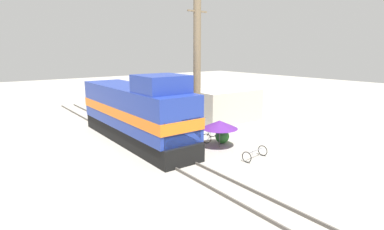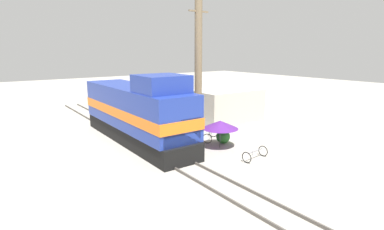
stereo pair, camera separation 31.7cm
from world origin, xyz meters
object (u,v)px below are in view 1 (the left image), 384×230
object	(u,v)px
utility_pole	(197,66)
vendor_umbrella	(220,124)
billboard_sign	(190,100)
bicycle	(209,135)
person_bystander	(200,131)
bicycle_spare	(255,154)
locomotive	(137,113)

from	to	relation	value
utility_pole	vendor_umbrella	xyz separation A→B (m)	(-0.85, -3.67, -3.80)
billboard_sign	bicycle	bearing A→B (deg)	-110.64
billboard_sign	bicycle	size ratio (longest dim) A/B	1.57
bicycle	person_bystander	bearing A→B (deg)	66.43
vendor_umbrella	bicycle	world-z (taller)	vendor_umbrella
person_bystander	bicycle_spare	size ratio (longest dim) A/B	0.93
vendor_umbrella	bicycle_spare	xyz separation A→B (m)	(0.21, -3.09, -1.31)
person_bystander	bicycle_spare	xyz separation A→B (m)	(0.69, -4.65, -0.59)
billboard_sign	bicycle	world-z (taller)	billboard_sign
locomotive	person_bystander	xyz separation A→B (m)	(3.53, -3.02, -1.28)
locomotive	bicycle	distance (m)	5.71
utility_pole	billboard_sign	world-z (taller)	utility_pole
billboard_sign	person_bystander	size ratio (longest dim) A/B	1.71
vendor_umbrella	bicycle	distance (m)	2.29
bicycle_spare	vendor_umbrella	bearing A→B (deg)	176.55
person_bystander	bicycle	world-z (taller)	person_bystander
person_bystander	bicycle	size ratio (longest dim) A/B	0.92
billboard_sign	bicycle_spare	size ratio (longest dim) A/B	1.59
locomotive	utility_pole	distance (m)	5.92
vendor_umbrella	bicycle	xyz separation A→B (m)	(0.61, 1.80, -1.29)
utility_pole	billboard_sign	size ratio (longest dim) A/B	3.65
locomotive	bicycle_spare	bearing A→B (deg)	-61.13
utility_pole	bicycle_spare	bearing A→B (deg)	-95.47
bicycle	locomotive	bearing A→B (deg)	23.21
billboard_sign	bicycle_spare	world-z (taller)	billboard_sign
locomotive	billboard_sign	bearing A→B (deg)	18.38
utility_pole	bicycle	xyz separation A→B (m)	(-0.24, -1.88, -5.09)
utility_pole	person_bystander	distance (m)	5.17
utility_pole	vendor_umbrella	bearing A→B (deg)	-103.07
locomotive	person_bystander	size ratio (longest dim) A/B	7.47
billboard_sign	bicycle	xyz separation A→B (m)	(-1.86, -4.93, -1.89)
bicycle	bicycle_spare	size ratio (longest dim) A/B	1.02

